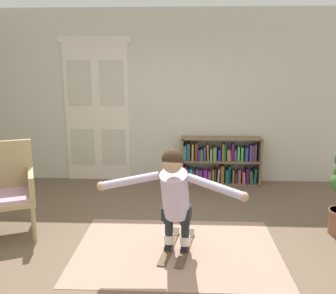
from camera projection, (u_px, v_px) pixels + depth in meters
name	position (u px, v px, depth m)	size (l,w,h in m)	color
ground_plane	(155.00, 250.00, 4.02)	(7.20, 7.20, 0.00)	brown
back_wall	(166.00, 97.00, 6.24)	(6.00, 0.10, 2.90)	beige
double_door	(97.00, 110.00, 6.28)	(1.22, 0.05, 2.45)	silver
rug	(177.00, 250.00, 4.03)	(2.22, 1.54, 0.01)	tan
bookshelf	(219.00, 163.00, 6.23)	(1.35, 0.30, 0.80)	brown
wicker_chair	(7.00, 187.00, 4.33)	(0.79, 0.79, 1.10)	tan
skis_pair	(177.00, 247.00, 4.05)	(0.40, 0.83, 0.07)	brown
person_skier	(175.00, 193.00, 3.74)	(1.47, 0.68, 1.13)	white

